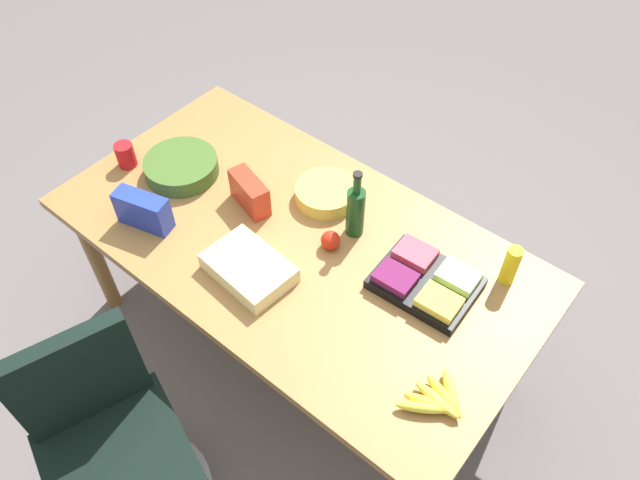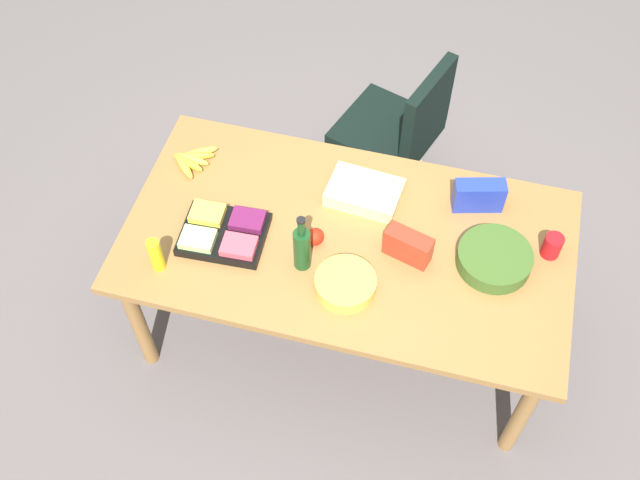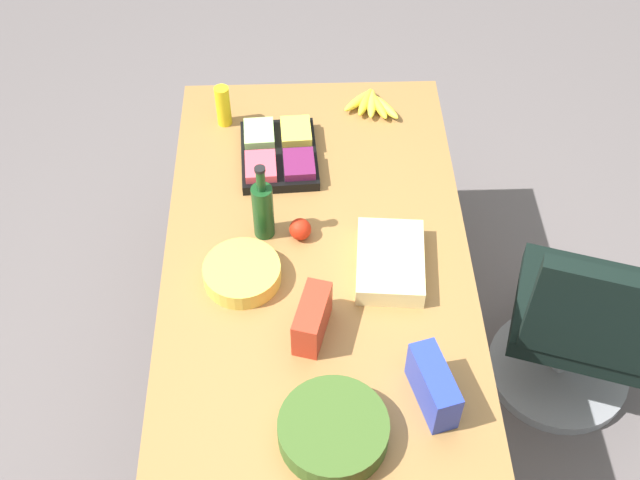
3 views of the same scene
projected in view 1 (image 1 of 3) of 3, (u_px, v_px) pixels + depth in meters
The scene contains 14 objects.
ground_plane at pixel (300, 340), 2.96m from camera, with size 10.00×10.00×0.00m, color #625A59.
conference_table at pixel (296, 251), 2.45m from camera, with size 1.94×1.04×0.75m.
office_chair at pixel (119, 458), 2.23m from camera, with size 0.61×0.61×0.92m.
sheet_cake at pixel (249, 268), 2.25m from camera, with size 0.32×0.22×0.07m, color #F0DD95.
fruit_platter at pixel (426, 281), 2.22m from camera, with size 0.37×0.30×0.07m.
salad_bowl at pixel (181, 167), 2.61m from camera, with size 0.31×0.31×0.07m, color #3B5A22.
wine_bottle at pixel (355, 210), 2.33m from camera, with size 0.08×0.08×0.31m.
chip_bag_red at pixel (250, 193), 2.46m from camera, with size 0.20×0.08×0.14m, color red.
chip_bag_blue at pixel (143, 211), 2.39m from camera, with size 0.22×0.08×0.15m, color #2237AD.
mustard_bottle at pixel (510, 266), 2.20m from camera, with size 0.06×0.06×0.17m, color yellow.
apple_red at pixel (331, 240), 2.34m from camera, with size 0.08×0.08×0.08m, color red.
red_solo_cup at pixel (126, 155), 2.63m from camera, with size 0.08×0.08×0.11m, color red.
banana_bunch at pixel (437, 400), 1.92m from camera, with size 0.20×0.23×0.04m.
chip_bowl at pixel (326, 193), 2.52m from camera, with size 0.25×0.25×0.06m, color gold.
Camera 1 is at (-1.07, 1.15, 2.56)m, focal length 34.29 mm.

